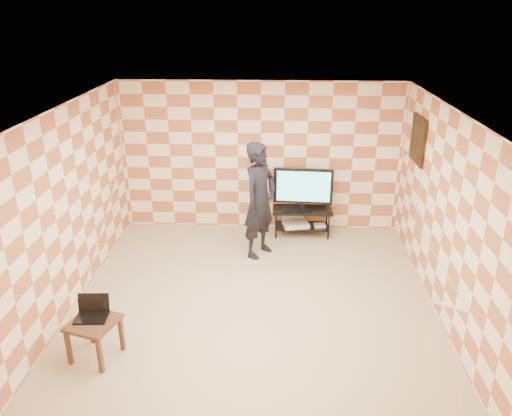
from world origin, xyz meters
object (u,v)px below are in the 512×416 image
at_px(tv, 303,187).
at_px(side_table, 94,328).
at_px(person, 260,200).
at_px(tv_stand, 302,216).

bearing_deg(tv, side_table, -126.22).
relative_size(tv, person, 0.54).
distance_m(tv_stand, side_table, 4.35).
bearing_deg(tv_stand, tv, -86.56).
distance_m(side_table, person, 3.33).
distance_m(tv, person, 1.07).
relative_size(tv_stand, side_table, 1.65).
distance_m(tv, side_table, 4.37).
xyz_separation_m(tv, side_table, (-2.57, -3.51, -0.51)).
bearing_deg(side_table, tv_stand, 53.81).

